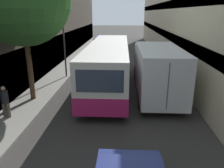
{
  "coord_description": "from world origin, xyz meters",
  "views": [
    {
      "loc": [
        0.43,
        0.53,
        4.89
      ],
      "look_at": [
        -0.09,
        10.52,
        1.6
      ],
      "focal_mm": 35.0,
      "sensor_mm": 36.0,
      "label": 1
    }
  ],
  "objects": [
    {
      "name": "pedestrian",
      "position": [
        -5.06,
        9.68,
        0.96
      ],
      "size": [
        0.36,
        0.34,
        1.55
      ],
      "color": "brown",
      "rests_on": "sidewalk_left"
    },
    {
      "name": "sidewalk_left",
      "position": [
        -4.76,
        15.0,
        0.06
      ],
      "size": [
        2.02,
        60.0,
        0.13
      ],
      "color": "gray",
      "rests_on": "ground_plane"
    },
    {
      "name": "ground_plane",
      "position": [
        0.0,
        15.0,
        0.0
      ],
      "size": [
        150.0,
        150.0,
        0.0
      ],
      "primitive_type": "plane",
      "color": "#33302D"
    },
    {
      "name": "panel_van",
      "position": [
        -2.16,
        28.37,
        1.11
      ],
      "size": [
        1.91,
        4.49,
        1.98
      ],
      "color": "navy",
      "rests_on": "ground_plane"
    },
    {
      "name": "street_lamp",
      "position": [
        -4.0,
        16.78,
        5.51
      ],
      "size": [
        0.36,
        0.8,
        7.95
      ],
      "color": "#38383D",
      "rests_on": "sidewalk_left"
    },
    {
      "name": "bus",
      "position": [
        -0.56,
        15.03,
        1.56
      ],
      "size": [
        2.55,
        11.44,
        2.92
      ],
      "color": "silver",
      "rests_on": "ground_plane"
    },
    {
      "name": "box_truck",
      "position": [
        2.46,
        13.78,
        1.63
      ],
      "size": [
        2.34,
        8.06,
        3.0
      ],
      "color": "silver",
      "rests_on": "ground_plane"
    },
    {
      "name": "building_left_shopfront",
      "position": [
        -6.87,
        15.0,
        3.23
      ],
      "size": [
        2.4,
        60.0,
        7.12
      ],
      "color": "#51473D",
      "rests_on": "ground_plane"
    }
  ]
}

